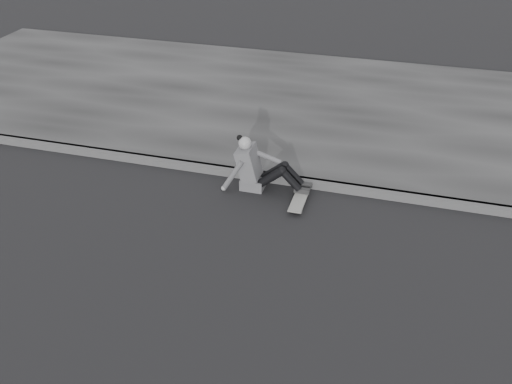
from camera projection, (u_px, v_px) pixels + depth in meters
ground at (490, 335)px, 6.33m from camera, size 80.00×80.00×0.00m
curb at (480, 207)px, 8.41m from camera, size 24.00×0.16×0.12m
sidewalk at (472, 123)px, 10.87m from camera, size 24.00×6.00×0.12m
skateboard at (300, 199)px, 8.58m from camera, size 0.20×0.78×0.09m
seated_woman at (257, 168)px, 8.80m from camera, size 1.38×0.46×0.88m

